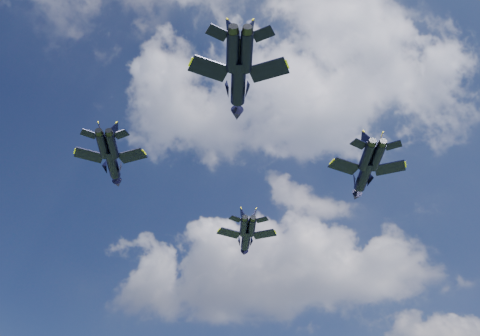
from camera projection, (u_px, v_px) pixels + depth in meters
name	position (u px, v px, depth m)	size (l,w,h in m)	color
jet_lead	(246.00, 240.00, 103.67)	(11.08, 15.02, 3.54)	black
jet_left	(113.00, 165.00, 87.56)	(11.51, 15.42, 3.63)	black
jet_right	(363.00, 177.00, 86.79)	(12.11, 16.41, 3.86)	black
jet_slot	(238.00, 85.00, 72.53)	(13.09, 17.60, 4.14)	black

